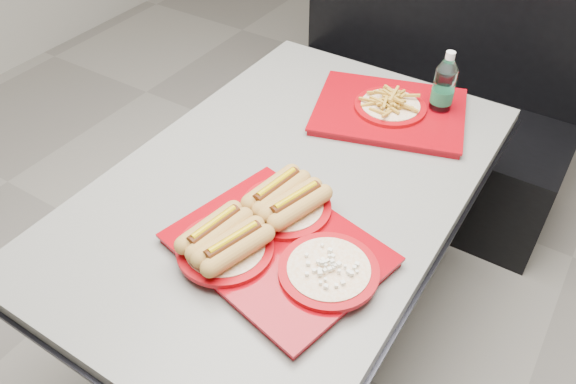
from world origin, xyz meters
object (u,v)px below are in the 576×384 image
Objects in this scene: tray_far at (390,108)px; water_bottle at (443,89)px; booth_bench at (421,104)px; diner_table at (287,222)px; tray_near at (273,237)px.

tray_far is 2.49× the size of water_bottle.
tray_far is (0.10, -0.65, 0.37)m from booth_bench.
tray_near is at bearing -64.78° from diner_table.
tray_near is at bearing -99.27° from water_bottle.
booth_bench reaches higher than tray_near.
booth_bench is at bearing 112.55° from water_bottle.
tray_far is at bearing 76.91° from diner_table.
diner_table is 1.05× the size of booth_bench.
tray_far is at bearing -80.99° from booth_bench.
water_bottle is at bearing 80.73° from tray_near.
diner_table is 0.49m from tray_far.
tray_near is 0.99× the size of tray_far.
diner_table is 2.61× the size of tray_near.
tray_near reaches higher than tray_far.
tray_far reaches higher than diner_table.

